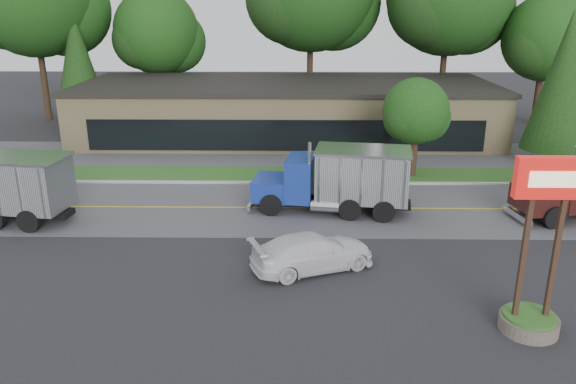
% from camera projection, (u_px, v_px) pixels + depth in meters
% --- Properties ---
extents(ground, '(140.00, 140.00, 0.00)m').
position_uv_depth(ground, '(222.00, 291.00, 21.12)').
color(ground, '#2D2D32').
rests_on(ground, ground).
extents(road, '(60.00, 8.00, 0.02)m').
position_uv_depth(road, '(243.00, 208.00, 29.65)').
color(road, slate).
rests_on(road, ground).
extents(center_line, '(60.00, 0.12, 0.01)m').
position_uv_depth(center_line, '(243.00, 208.00, 29.65)').
color(center_line, gold).
rests_on(center_line, ground).
extents(curb, '(60.00, 0.30, 0.12)m').
position_uv_depth(curb, '(250.00, 183.00, 33.62)').
color(curb, '#9E9E99').
rests_on(curb, ground).
extents(grass_verge, '(60.00, 3.40, 0.03)m').
position_uv_depth(grass_verge, '(252.00, 175.00, 35.33)').
color(grass_verge, '#254D1A').
rests_on(grass_verge, ground).
extents(far_parking, '(60.00, 7.00, 0.02)m').
position_uv_depth(far_parking, '(257.00, 154.00, 40.06)').
color(far_parking, slate).
rests_on(far_parking, ground).
extents(strip_mall, '(32.00, 12.00, 4.00)m').
position_uv_depth(strip_mall, '(287.00, 111.00, 45.07)').
color(strip_mall, tan).
rests_on(strip_mall, ground).
extents(bilo_sign, '(2.20, 1.90, 5.95)m').
position_uv_depth(bilo_sign, '(536.00, 275.00, 17.95)').
color(bilo_sign, '#6B6054').
rests_on(bilo_sign, ground).
extents(tree_far_b, '(8.14, 7.66, 11.62)m').
position_uv_depth(tree_far_b, '(158.00, 36.00, 51.17)').
color(tree_far_b, '#382619').
rests_on(tree_far_b, ground).
extents(tree_far_e, '(7.77, 7.31, 11.08)m').
position_uv_depth(tree_far_e, '(546.00, 42.00, 47.93)').
color(tree_far_e, '#382619').
rests_on(tree_far_e, ground).
extents(evergreen_left, '(4.39, 4.39, 9.98)m').
position_uv_depth(evergreen_left, '(78.00, 61.00, 48.00)').
color(evergreen_left, '#382619').
rests_on(evergreen_left, ground).
extents(evergreen_right, '(4.38, 4.38, 9.96)m').
position_uv_depth(evergreen_right, '(564.00, 81.00, 36.11)').
color(evergreen_right, '#382619').
rests_on(evergreen_right, ground).
extents(tree_verge, '(4.26, 4.01, 6.08)m').
position_uv_depth(tree_verge, '(416.00, 114.00, 33.98)').
color(tree_verge, '#382619').
rests_on(tree_verge, ground).
extents(dump_truck_blue, '(8.22, 3.72, 3.36)m').
position_uv_depth(dump_truck_blue, '(340.00, 178.00, 28.56)').
color(dump_truck_blue, black).
rests_on(dump_truck_blue, ground).
extents(rally_car, '(5.48, 3.86, 1.47)m').
position_uv_depth(rally_car, '(313.00, 252.00, 22.68)').
color(rally_car, silver).
rests_on(rally_car, ground).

